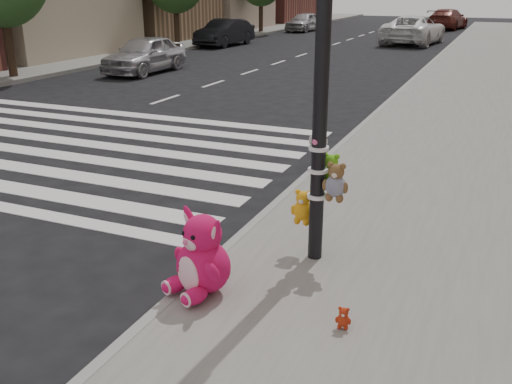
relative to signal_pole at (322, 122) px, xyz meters
The scene contains 12 objects.
ground 3.62m from the signal_pole, 145.19° to the right, with size 120.00×120.00×0.00m, color black.
sidewalk_far 24.35m from the signal_pole, 131.55° to the left, with size 6.00×80.00×0.14m, color slate.
curb_edge 8.42m from the signal_pole, 97.42° to the left, with size 0.12×80.00×0.15m, color gray.
crosswalk 8.06m from the signal_pole, 154.58° to the left, with size 11.00×6.00×0.01m, color silver, non-canonical shape.
signal_pole is the anchor object (origin of this frame).
pink_bunny 1.93m from the signal_pole, 123.59° to the right, with size 0.75×0.80×0.89m.
red_teddy 2.09m from the signal_pole, 63.04° to the right, with size 0.15×0.10×0.22m, color #B02A11, non-canonical shape.
car_silver_far 16.41m from the signal_pole, 130.42° to the left, with size 1.60×3.98×1.36m, color #BCBCC1.
car_dark_far 25.85m from the signal_pole, 118.55° to the left, with size 1.48×4.24×1.40m, color black.
car_white_near 27.86m from the signal_pole, 96.54° to the left, with size 2.56×5.55×1.54m, color white.
car_maroon_near 40.24m from the signal_pole, 93.73° to the left, with size 2.05×5.04×1.46m, color maroon.
car_silver_deep 36.06m from the signal_pole, 109.00° to the left, with size 1.55×3.84×1.31m, color #BCBDC1.
Camera 1 is at (4.32, -3.92, 3.10)m, focal length 40.00 mm.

